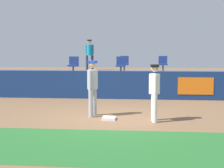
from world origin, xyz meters
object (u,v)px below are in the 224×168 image
player_fielder_home (154,89)px  player_runner_visitor (93,84)px  seat_back_center (124,63)px  seat_front_center (121,64)px  first_base (109,118)px  spectator_hooded (90,53)px  seat_back_right (163,63)px  seat_front_left (73,64)px

player_fielder_home → player_runner_visitor: size_ratio=0.95×
seat_back_center → seat_front_center: same height
first_base → spectator_hooded: spectator_hooded is taller
player_runner_visitor → seat_back_right: 7.62m
seat_front_left → player_fielder_home: bearing=-57.9°
spectator_hooded → seat_back_center: bearing=150.3°
first_base → seat_back_center: 7.71m
first_base → seat_back_right: (2.11, 7.58, 1.43)m
seat_back_center → seat_front_left: 2.99m
player_fielder_home → player_runner_visitor: bearing=-112.1°
first_base → seat_front_left: (-2.33, 5.78, 1.43)m
first_base → player_fielder_home: size_ratio=0.23×
first_base → seat_front_left: 6.39m
player_fielder_home → seat_front_center: (-1.39, 5.91, 0.48)m
seat_back_center → seat_front_left: (-2.39, -1.80, 0.00)m
seat_front_center → seat_back_right: bearing=40.3°
first_base → spectator_hooded: (-1.99, 8.60, 1.97)m
player_fielder_home → seat_front_left: size_ratio=2.04×
player_runner_visitor → seat_front_center: 5.36m
first_base → player_fielder_home: player_fielder_home is taller
seat_back_center → player_fielder_home: bearing=-80.3°
seat_back_center → player_runner_visitor: bearing=-95.1°
player_fielder_home → spectator_hooded: size_ratio=0.98×
player_fielder_home → seat_front_left: 6.99m
seat_back_center → seat_front_center: 1.80m
first_base → player_runner_visitor: bearing=141.5°
seat_front_center → first_base: bearing=-89.9°
player_runner_visitor → seat_back_center: bearing=-173.3°
seat_back_right → first_base: bearing=-105.6°
first_base → player_runner_visitor: size_ratio=0.22×
seat_front_center → spectator_hooded: size_ratio=0.48×
first_base → player_fielder_home: 1.68m
first_base → seat_back_right: size_ratio=0.48×
player_runner_visitor → seat_front_left: size_ratio=2.14×
player_fielder_home → spectator_hooded: spectator_hooded is taller
seat_back_center → seat_front_left: same height
first_base → seat_front_left: bearing=112.0°
player_runner_visitor → seat_back_right: seat_back_right is taller
player_fielder_home → seat_back_right: (0.73, 7.71, 0.48)m
first_base → seat_back_right: bearing=74.4°
player_fielder_home → seat_back_right: bearing=169.3°
seat_back_center → spectator_hooded: bearing=153.5°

